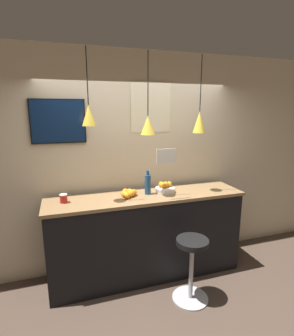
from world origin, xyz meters
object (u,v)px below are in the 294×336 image
at_px(juice_bottle, 148,184).
at_px(spread_jar, 64,198).
at_px(mounted_tv, 58,121).
at_px(bar_stool, 192,260).
at_px(fruit_bowl, 165,188).

xyz_separation_m(juice_bottle, spread_jar, (-1.02, 0.00, -0.08)).
bearing_deg(mounted_tv, bar_stool, -35.68).
relative_size(bar_stool, fruit_bowl, 2.99).
bearing_deg(mounted_tv, fruit_bowl, -13.41).
distance_m(fruit_bowl, juice_bottle, 0.25).
xyz_separation_m(fruit_bowl, mounted_tv, (-1.26, 0.30, 0.86)).
xyz_separation_m(bar_stool, mounted_tv, (-1.33, 0.95, 1.52)).
bearing_deg(mounted_tv, juice_bottle, -16.62).
relative_size(juice_bottle, mounted_tv, 0.49).
bearing_deg(juice_bottle, mounted_tv, 163.38).
relative_size(fruit_bowl, mounted_tv, 0.40).
relative_size(spread_jar, mounted_tv, 0.16).
bearing_deg(fruit_bowl, bar_stool, -83.69).
bearing_deg(mounted_tv, spread_jar, -90.12).
xyz_separation_m(bar_stool, juice_bottle, (-0.31, 0.65, 0.74)).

